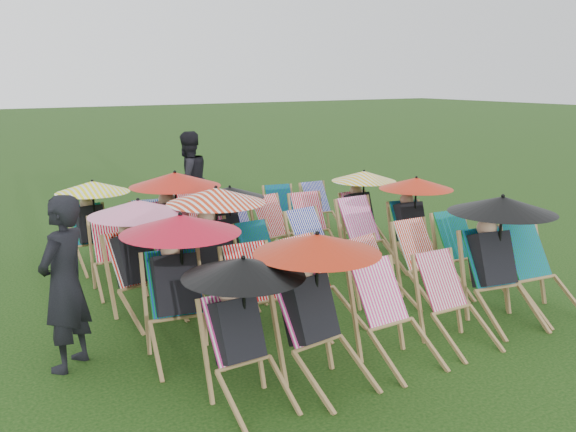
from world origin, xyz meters
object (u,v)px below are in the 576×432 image
deckchair_5 (543,272)px  person_rear (188,180)px  deckchair_29 (323,208)px  person_left (64,283)px  deckchair_0 (246,329)px

deckchair_5 → person_rear: 6.43m
deckchair_29 → person_left: person_left is taller
person_left → person_rear: 5.73m
person_rear → person_left: bearing=42.5°
deckchair_0 → person_left: person_left is taller
deckchair_0 → person_left: 1.87m
deckchair_0 → deckchair_29: 6.15m
deckchair_5 → person_rear: (-1.74, 6.18, 0.38)m
person_left → person_rear: (3.30, 4.69, 0.04)m
deckchair_5 → deckchair_29: size_ratio=1.18×
deckchair_5 → person_rear: bearing=112.1°
deckchair_5 → person_left: person_left is taller
deckchair_0 → deckchair_5: 3.93m
deckchair_29 → person_left: (-5.18, -3.14, 0.41)m
person_rear → deckchair_0: bearing=58.2°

